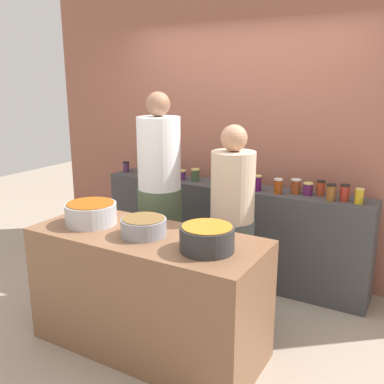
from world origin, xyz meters
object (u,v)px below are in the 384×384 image
object	(u,v)px
preserve_jar_9	(278,186)
preserve_jar_10	(296,186)
preserve_jar_7	(251,181)
cooking_pot_right	(207,238)
preserve_jar_14	(345,193)
preserve_jar_11	(308,189)
preserve_jar_2	(152,170)
cooking_pot_center	(144,227)
cook_with_tongs	(160,208)
preserve_jar_6	(230,179)
preserve_jar_8	(257,183)
preserve_jar_1	(143,167)
preserve_jar_0	(126,167)
preserve_jar_13	(331,192)
preserve_jar_4	(195,175)
preserve_jar_15	(359,196)
preserve_jar_12	(321,188)
preserve_jar_5	(223,176)
preserve_jar_3	(182,175)
cooking_pot_left	(91,213)
cook_in_cap	(232,238)

from	to	relation	value
preserve_jar_9	preserve_jar_10	distance (m)	0.16
preserve_jar_7	preserve_jar_10	world-z (taller)	preserve_jar_10
preserve_jar_9	cooking_pot_right	xyz separation A→B (m)	(0.01, -1.38, -0.04)
cooking_pot_right	preserve_jar_14	bearing A→B (deg)	68.69
preserve_jar_7	preserve_jar_11	xyz separation A→B (m)	(0.57, -0.06, 0.01)
preserve_jar_2	preserve_jar_9	bearing A→B (deg)	-1.49
cooking_pot_right	preserve_jar_9	bearing A→B (deg)	90.29
preserve_jar_14	cooking_pot_center	bearing A→B (deg)	-127.04
cook_with_tongs	preserve_jar_6	bearing A→B (deg)	60.82
preserve_jar_8	cooking_pot_right	bearing A→B (deg)	-81.46
preserve_jar_1	preserve_jar_7	size ratio (longest dim) A/B	1.45
preserve_jar_0	preserve_jar_6	xyz separation A→B (m)	(1.26, 0.01, 0.00)
preserve_jar_2	cooking_pot_right	distance (m)	1.99
preserve_jar_2	cooking_pot_center	size ratio (longest dim) A/B	0.38
preserve_jar_6	preserve_jar_13	world-z (taller)	preserve_jar_13
preserve_jar_6	preserve_jar_7	world-z (taller)	preserve_jar_6
preserve_jar_4	preserve_jar_10	bearing A→B (deg)	0.70
preserve_jar_0	preserve_jar_15	world-z (taller)	preserve_jar_15
preserve_jar_15	cook_with_tongs	xyz separation A→B (m)	(-1.57, -0.62, -0.17)
preserve_jar_4	preserve_jar_12	size ratio (longest dim) A/B	0.95
preserve_jar_5	cooking_pot_center	xyz separation A→B (m)	(0.12, -1.49, -0.06)
preserve_jar_11	preserve_jar_15	distance (m)	0.44
preserve_jar_1	cook_with_tongs	bearing A→B (deg)	-45.10
preserve_jar_8	preserve_jar_0	bearing A→B (deg)	177.96
preserve_jar_1	preserve_jar_12	distance (m)	1.89
preserve_jar_3	preserve_jar_12	bearing A→B (deg)	3.68
preserve_jar_3	preserve_jar_9	distance (m)	1.04
cooking_pot_center	preserve_jar_13	bearing A→B (deg)	54.59
preserve_jar_5	preserve_jar_2	bearing A→B (deg)	-172.90
preserve_jar_6	cook_with_tongs	distance (m)	0.78
preserve_jar_3	preserve_jar_4	size ratio (longest dim) A/B	0.78
preserve_jar_0	cooking_pot_left	bearing A→B (deg)	-61.12
preserve_jar_11	cook_with_tongs	xyz separation A→B (m)	(-1.13, -0.68, -0.16)
preserve_jar_1	cooking_pot_center	size ratio (longest dim) A/B	0.46
preserve_jar_11	preserve_jar_12	world-z (taller)	preserve_jar_12
preserve_jar_7	cooking_pot_left	xyz separation A→B (m)	(-0.67, -1.49, -0.03)
preserve_jar_1	preserve_jar_5	bearing A→B (deg)	3.99
preserve_jar_3	preserve_jar_6	xyz separation A→B (m)	(0.54, 0.02, 0.01)
preserve_jar_3	cook_in_cap	size ratio (longest dim) A/B	0.06
preserve_jar_13	preserve_jar_2	bearing A→B (deg)	178.87
preserve_jar_3	cooking_pot_right	distance (m)	1.77
preserve_jar_7	preserve_jar_10	bearing A→B (deg)	-8.02
preserve_jar_14	preserve_jar_8	bearing A→B (deg)	-176.53
preserve_jar_4	preserve_jar_8	distance (m)	0.69
preserve_jar_1	preserve_jar_10	size ratio (longest dim) A/B	1.09
preserve_jar_0	cooking_pot_center	xyz separation A→B (m)	(1.27, -1.42, -0.05)
cooking_pot_center	cooking_pot_right	distance (m)	0.51
preserve_jar_6	preserve_jar_10	bearing A→B (deg)	0.27
preserve_jar_10	cook_with_tongs	xyz separation A→B (m)	(-1.02, -0.67, -0.18)
preserve_jar_1	cook_in_cap	xyz separation A→B (m)	(1.42, -0.78, -0.28)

